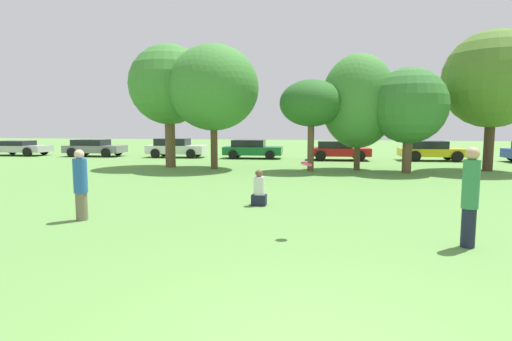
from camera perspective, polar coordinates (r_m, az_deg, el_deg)
The scene contains 16 objects.
person_thrower at distance 10.73m, azimuth -23.29°, elevation -1.81°, with size 0.32×0.32×1.72m.
person_catcher at distance 8.64m, azimuth 27.72°, elevation -3.14°, with size 0.30×0.30×1.90m.
frisbee at distance 8.46m, azimuth 7.04°, elevation 0.91°, with size 0.25×0.23×0.14m.
bystander_sitting at distance 11.75m, azimuth 0.43°, elevation -2.84°, with size 0.41×0.35×1.03m.
tree_0 at distance 23.03m, azimuth -12.07°, elevation 11.56°, with size 4.30×4.30×6.63m.
tree_1 at distance 21.73m, azimuth -5.97°, elevation 11.39°, with size 4.72×4.72×6.45m.
tree_2 at distance 20.61m, azimuth 7.73°, elevation 9.24°, with size 3.15×3.15×4.54m.
tree_3 at distance 21.60m, azimuth 14.11°, elevation 9.35°, with size 3.75×3.75×5.88m.
tree_4 at distance 21.05m, azimuth 20.57°, elevation 8.43°, with size 3.62×3.62×5.04m.
tree_5 at distance 23.69m, azimuth 30.17°, elevation 10.92°, with size 4.78×4.78×6.94m.
parked_car_silver at distance 35.91m, azimuth -30.24°, elevation 2.81°, with size 4.41×2.22×1.12m.
parked_car_grey at distance 32.52m, azimuth -21.67°, elevation 3.02°, with size 4.31×2.19×1.24m.
parked_car_white at distance 29.80m, azimuth -11.16°, elevation 3.17°, with size 4.19×2.02×1.35m.
parked_car_green at distance 28.30m, azimuth -0.59°, elevation 3.05°, with size 4.08×2.04×1.29m.
parked_car_red at distance 27.40m, azimuth 11.36°, elevation 2.83°, with size 4.02×2.14×1.25m.
parked_car_yellow at distance 28.76m, azimuth 23.20°, elevation 2.61°, with size 4.13×2.09×1.28m.
Camera 1 is at (0.14, -3.90, 2.31)m, focal length 28.65 mm.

